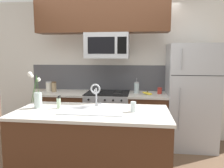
# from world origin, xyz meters

# --- Properties ---
(ground_plane) EXTENTS (10.00, 10.00, 0.00)m
(ground_plane) POSITION_xyz_m (0.00, 0.00, 0.00)
(ground_plane) COLOR brown
(rear_partition) EXTENTS (5.20, 0.10, 2.60)m
(rear_partition) POSITION_xyz_m (0.30, 1.28, 1.30)
(rear_partition) COLOR silver
(rear_partition) RESTS_ON ground
(splash_band) EXTENTS (3.08, 0.01, 0.48)m
(splash_band) POSITION_xyz_m (0.00, 1.22, 1.15)
(splash_band) COLOR #4C4C51
(splash_band) RESTS_ON rear_partition
(back_counter_left) EXTENTS (0.86, 0.65, 0.91)m
(back_counter_left) POSITION_xyz_m (-0.80, 0.90, 0.46)
(back_counter_left) COLOR #4C2B19
(back_counter_left) RESTS_ON ground
(back_counter_right) EXTENTS (0.68, 0.65, 0.91)m
(back_counter_right) POSITION_xyz_m (0.70, 0.90, 0.46)
(back_counter_right) COLOR #4C2B19
(back_counter_right) RESTS_ON ground
(stove_range) EXTENTS (0.76, 0.64, 0.93)m
(stove_range) POSITION_xyz_m (0.00, 0.90, 0.46)
(stove_range) COLOR #A8AAAF
(stove_range) RESTS_ON ground
(microwave) EXTENTS (0.74, 0.40, 0.43)m
(microwave) POSITION_xyz_m (0.00, 0.88, 1.74)
(microwave) COLOR #A8AAAF
(upper_cabinet_band) EXTENTS (2.24, 0.34, 0.60)m
(upper_cabinet_band) POSITION_xyz_m (-0.09, 0.85, 2.25)
(upper_cabinet_band) COLOR #4C2B19
(refrigerator) EXTENTS (0.80, 0.74, 1.77)m
(refrigerator) POSITION_xyz_m (1.43, 0.92, 0.88)
(refrigerator) COLOR #A8AAAF
(refrigerator) RESTS_ON ground
(storage_jar_tall) EXTENTS (0.10, 0.10, 0.18)m
(storage_jar_tall) POSITION_xyz_m (-1.11, 0.94, 1.00)
(storage_jar_tall) COLOR silver
(storage_jar_tall) RESTS_ON back_counter_left
(storage_jar_medium) EXTENTS (0.09, 0.09, 0.19)m
(storage_jar_medium) POSITION_xyz_m (-1.00, 0.91, 1.00)
(storage_jar_medium) COLOR #997F5B
(storage_jar_medium) RESTS_ON back_counter_left
(banana_bunch) EXTENTS (0.19, 0.12, 0.08)m
(banana_bunch) POSITION_xyz_m (0.70, 0.84, 0.93)
(banana_bunch) COLOR yellow
(banana_bunch) RESTS_ON back_counter_right
(french_press) EXTENTS (0.09, 0.09, 0.27)m
(french_press) POSITION_xyz_m (0.51, 0.96, 1.01)
(french_press) COLOR silver
(french_press) RESTS_ON back_counter_right
(coffee_tin) EXTENTS (0.08, 0.08, 0.11)m
(coffee_tin) POSITION_xyz_m (0.91, 0.95, 0.97)
(coffee_tin) COLOR #B22D23
(coffee_tin) RESTS_ON back_counter_right
(island_counter) EXTENTS (1.88, 0.87, 0.91)m
(island_counter) POSITION_xyz_m (-0.01, -0.35, 0.46)
(island_counter) COLOR #4C2B19
(island_counter) RESTS_ON ground
(kitchen_sink) EXTENTS (0.76, 0.44, 0.16)m
(kitchen_sink) POSITION_xyz_m (-0.01, -0.35, 0.84)
(kitchen_sink) COLOR #ADAFB5
(kitchen_sink) RESTS_ON island_counter
(sink_faucet) EXTENTS (0.14, 0.14, 0.31)m
(sink_faucet) POSITION_xyz_m (-0.01, -0.13, 1.11)
(sink_faucet) COLOR #B7BABF
(sink_faucet) RESTS_ON island_counter
(dish_soap_bottle) EXTENTS (0.06, 0.05, 0.16)m
(dish_soap_bottle) POSITION_xyz_m (-0.46, -0.28, 0.98)
(dish_soap_bottle) COLOR beige
(dish_soap_bottle) RESTS_ON island_counter
(drinking_glass) EXTENTS (0.07, 0.07, 0.12)m
(drinking_glass) POSITION_xyz_m (0.49, -0.33, 0.97)
(drinking_glass) COLOR silver
(drinking_glass) RESTS_ON island_counter
(flower_vase) EXTENTS (0.17, 0.11, 0.47)m
(flower_vase) POSITION_xyz_m (-0.74, -0.29, 1.05)
(flower_vase) COLOR silver
(flower_vase) RESTS_ON island_counter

